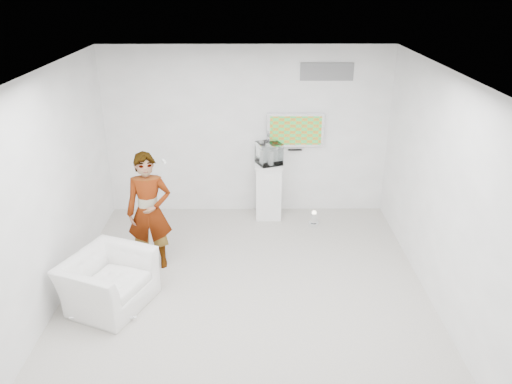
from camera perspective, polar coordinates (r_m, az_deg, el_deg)
room at (r=6.49m, az=-1.24°, el=0.50°), size 5.01×5.01×3.00m
tv at (r=8.81m, az=4.53°, el=7.08°), size 1.00×0.08×0.60m
logo_decal at (r=8.68m, az=8.11°, el=13.45°), size 0.90×0.02×0.30m
person at (r=7.39m, az=-12.10°, el=-2.22°), size 0.69×0.49×1.78m
armchair at (r=6.93m, az=-16.54°, el=-9.75°), size 1.29×1.36×0.70m
pedestal at (r=8.91m, az=1.44°, el=0.20°), size 0.50×0.50×1.02m
floor_uplight at (r=8.77m, az=6.63°, el=-3.03°), size 0.18×0.18×0.27m
vitrine at (r=8.66m, az=1.48°, el=4.45°), size 0.50×0.50×0.38m
console at (r=8.68m, az=1.48°, el=4.02°), size 0.12×0.19×0.24m
wii_remote at (r=7.23m, az=-10.50°, el=3.46°), size 0.09×0.14×0.03m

